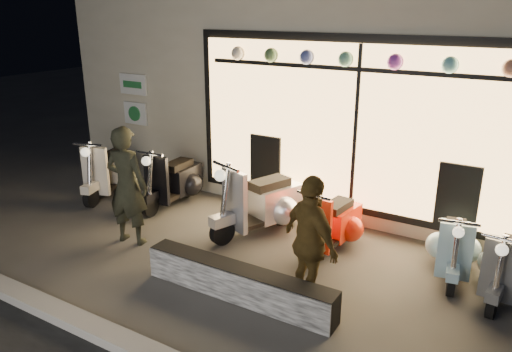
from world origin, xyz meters
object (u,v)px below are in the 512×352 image
Objects in this scene: scooter_silver at (266,201)px; man at (127,186)px; scooter_red at (335,222)px; graffiti_barrier at (238,283)px; woman at (311,243)px.

man reaches higher than scooter_silver.
man is at bearing -116.66° from scooter_silver.
scooter_silver is 1.11m from scooter_red.
scooter_silver is 0.91× the size of man.
scooter_red is 2.95m from man.
graffiti_barrier is 1.95m from scooter_silver.
graffiti_barrier is at bearing -49.53° from scooter_silver.
scooter_silver is 1.19× the size of scooter_red.
scooter_silver is at bearing -16.38° from woman.
scooter_silver is 1.01× the size of woman.
man is (-2.13, 0.44, 0.66)m from graffiti_barrier.
graffiti_barrier is 0.99m from woman.
graffiti_barrier is 1.57× the size of woman.
woman reaches higher than scooter_silver.
man is at bearing 27.55° from woman.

